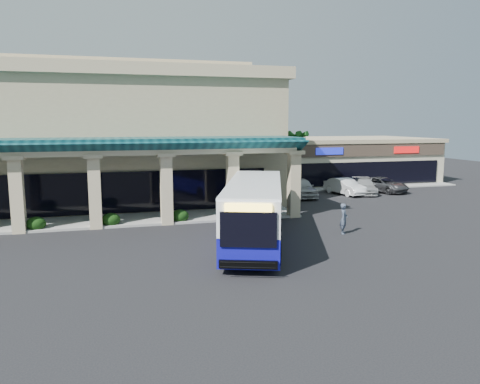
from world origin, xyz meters
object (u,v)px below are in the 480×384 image
object	(u,v)px
transit_bus	(254,213)
car_silver	(300,188)
car_gray	(382,185)
car_red	(364,186)
pedestrian	(344,219)
car_white	(345,186)

from	to	relation	value
transit_bus	car_silver	xyz separation A→B (m)	(8.87, 14.36, -0.86)
car_silver	car_gray	distance (m)	8.88
car_red	car_silver	bearing A→B (deg)	-156.59
car_silver	car_red	size ratio (longest dim) A/B	1.04
pedestrian	car_silver	distance (m)	14.07
car_gray	transit_bus	bearing A→B (deg)	-162.05
car_silver	car_red	xyz separation A→B (m)	(6.57, 0.20, -0.16)
pedestrian	car_white	bearing A→B (deg)	6.60
car_white	car_silver	bearing A→B (deg)	172.07
transit_bus	car_white	bearing A→B (deg)	67.41
car_white	pedestrian	bearing A→B (deg)	-129.51
transit_bus	car_red	bearing A→B (deg)	63.39
pedestrian	car_red	size ratio (longest dim) A/B	0.38
car_gray	car_red	bearing A→B (deg)	169.86
pedestrian	car_gray	xyz separation A→B (m)	(11.85, 14.44, -0.22)
pedestrian	car_gray	bearing A→B (deg)	-4.30
pedestrian	car_red	bearing A→B (deg)	0.61
car_red	car_gray	xyz separation A→B (m)	(2.28, 0.50, 0.00)
car_red	car_gray	bearing A→B (deg)	33.90
pedestrian	car_silver	bearing A→B (deg)	22.74
car_white	car_gray	xyz separation A→B (m)	(4.26, 0.45, -0.04)
car_white	car_gray	bearing A→B (deg)	-4.99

